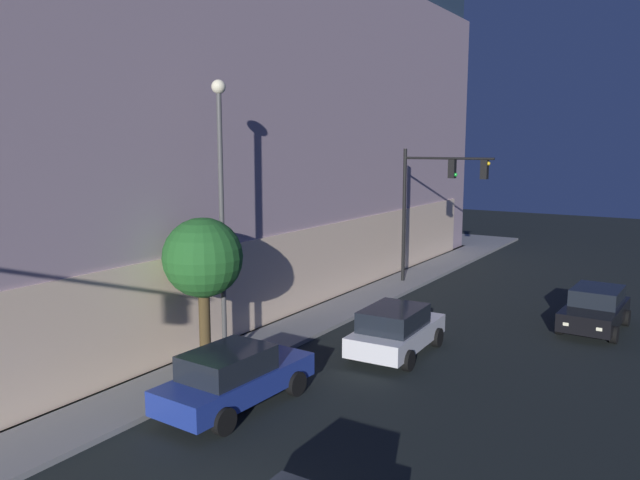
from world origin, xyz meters
name	(u,v)px	position (x,y,z in m)	size (l,w,h in m)	color
modern_building	(89,111)	(14.36, 20.87, 8.85)	(40.30, 27.13, 17.84)	#4C4C51
traffic_light_far_corner	(435,190)	(21.85, 4.67, 4.91)	(0.34, 4.62, 6.75)	black
street_lamp_sidewalk	(221,191)	(7.80, 6.17, 5.65)	(0.44, 0.44, 8.89)	#4A4A4A
sidewalk_tree	(203,259)	(6.97, 6.24, 3.61)	(2.47, 2.47, 4.75)	#48371E
car_blue	(234,377)	(5.41, 3.75, 0.86)	(4.84, 2.21, 1.67)	navy
car_white	(396,330)	(11.68, 1.90, 0.86)	(4.48, 2.30, 1.68)	silver
car_black	(595,309)	(18.41, -3.38, 0.83)	(4.38, 2.24, 1.62)	black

